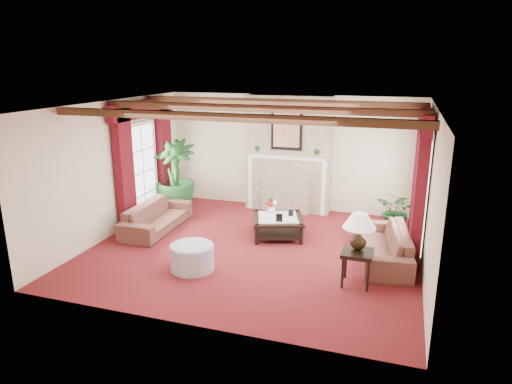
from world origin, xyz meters
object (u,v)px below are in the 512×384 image
(potted_palm, at_px, (176,191))
(ottoman, at_px, (192,257))
(sofa_right, at_px, (385,239))
(coffee_table, at_px, (278,227))
(sofa_left, at_px, (156,212))
(side_table, at_px, (356,268))

(potted_palm, distance_m, ottoman, 3.33)
(sofa_right, distance_m, coffee_table, 2.19)
(ottoman, bearing_deg, sofa_right, 24.49)
(sofa_right, bearing_deg, sofa_left, -99.30)
(side_table, bearing_deg, ottoman, -173.61)
(coffee_table, bearing_deg, sofa_left, 170.58)
(sofa_right, height_order, coffee_table, sofa_right)
(ottoman, bearing_deg, coffee_table, 63.18)
(sofa_left, relative_size, potted_palm, 1.05)
(coffee_table, height_order, side_table, side_table)
(sofa_left, xyz_separation_m, side_table, (4.27, -1.21, -0.10))
(potted_palm, relative_size, side_table, 3.29)
(coffee_table, relative_size, ottoman, 1.33)
(potted_palm, height_order, side_table, potted_palm)
(sofa_right, height_order, potted_palm, potted_palm)
(sofa_left, relative_size, side_table, 3.45)
(sofa_left, distance_m, sofa_right, 4.65)
(potted_palm, distance_m, coffee_table, 2.90)
(sofa_right, distance_m, side_table, 1.17)
(sofa_right, bearing_deg, ottoman, -73.49)
(sofa_left, height_order, side_table, sofa_left)
(ottoman, bearing_deg, potted_palm, 122.22)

